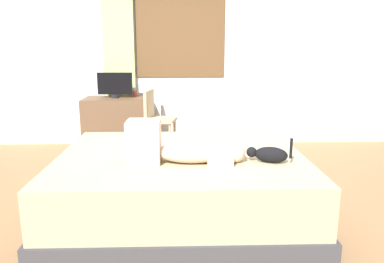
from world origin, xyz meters
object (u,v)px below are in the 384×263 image
Objects in this scene: person_lying at (180,148)px; desk at (118,124)px; cat at (269,154)px; chair_by_desk at (156,116)px; cup at (135,94)px; bed at (181,183)px; tv_monitor at (115,85)px.

person_lying is 1.04× the size of desk.
cat is 0.40× the size of chair_by_desk.
desk is at bearing -146.58° from cup.
cat is 2.43m from chair_by_desk.
chair_by_desk reaches higher than bed.
person_lying reaches higher than bed.
tv_monitor is (-0.01, -0.00, 0.55)m from desk.
chair_by_desk is at bearing 115.22° from cat.
desk is 0.59m from chair_by_desk.
tv_monitor is at bearing 124.33° from cat.
desk is at bearing 113.29° from bed.
cat is at bearing -61.65° from cup.
cat is at bearing -2.15° from person_lying.
person_lying is 2.50m from desk.
tv_monitor reaches higher than chair_by_desk.
cup reaches higher than cat.
bed is at bearing -66.71° from desk.
cat reaches higher than bed.
bed is 2.28× the size of person_lying.
bed is at bearing 158.56° from cat.
cat is 0.72× the size of tv_monitor.
cup is at bearing 118.35° from cat.
bed is at bearing 87.28° from person_lying.
cat is 2.85m from cup.
tv_monitor is at bearing -148.04° from cup.
person_lying is 1.95× the size of tv_monitor.
cat is at bearing -55.90° from desk.
desk is 1.05× the size of chair_by_desk.
desk is at bearing 164.77° from chair_by_desk.
tv_monitor is at bearing 165.13° from chair_by_desk.
cup is at bearing 104.55° from person_lying.
desk is 0.55m from tv_monitor.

